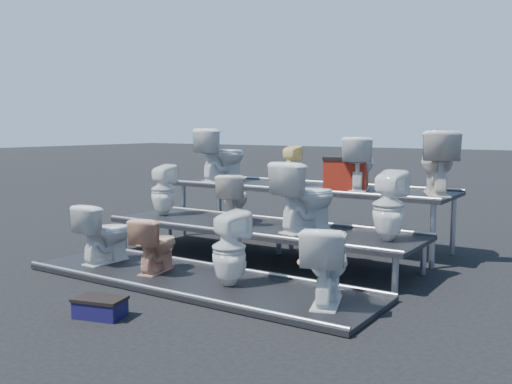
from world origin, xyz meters
The scene contains 18 objects.
ground centered at (0.00, 0.00, 0.00)m, with size 80.00×80.00×0.00m, color black.
tier_front centered at (0.00, -1.30, 0.03)m, with size 4.20×1.20×0.06m, color black.
tier_mid centered at (0.00, 0.00, 0.23)m, with size 4.20×1.20×0.46m, color black.
tier_back centered at (0.00, 1.30, 0.43)m, with size 4.20×1.20×0.86m, color black.
toilet_0 centered at (-1.44, -1.30, 0.43)m, with size 0.41×0.72×0.73m, color silver.
toilet_1 centered at (-0.59, -1.30, 0.38)m, with size 0.36×0.63×0.64m, color tan.
toilet_2 centered at (0.46, -1.30, 0.46)m, with size 0.36×0.37×0.80m, color silver.
toilet_3 centered at (1.59, -1.30, 0.44)m, with size 0.42×0.74×0.75m, color silver.
toilet_4 centered at (-1.67, 0.00, 0.83)m, with size 0.33×0.34×0.73m, color silver.
toilet_5 centered at (-0.41, 0.00, 0.79)m, with size 0.37×0.65×0.66m, color beige.
toilet_6 centered at (0.67, 0.00, 0.89)m, with size 0.48×0.84×0.86m, color silver.
toilet_7 centered at (1.71, 0.00, 0.86)m, with size 0.36×0.36×0.79m, color silver.
toilet_8 centered at (-1.57, 1.30, 1.28)m, with size 0.47×0.83×0.85m, color silver.
toilet_9 centered at (-0.29, 1.30, 1.16)m, with size 0.27×0.27×0.60m, color #F2E191.
toilet_10 centered at (0.80, 1.30, 1.23)m, with size 0.41×0.72×0.74m, color silver.
toilet_11 centered at (1.87, 1.30, 1.27)m, with size 0.46×0.81×0.83m, color beige.
red_crate centered at (0.64, 1.22, 1.07)m, with size 0.57×0.46×0.41m, color maroon.
step_stool centered at (-0.03, -2.64, 0.08)m, with size 0.44×0.26×0.16m, color #110E34.
Camera 1 is at (3.93, -6.07, 1.73)m, focal length 40.00 mm.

